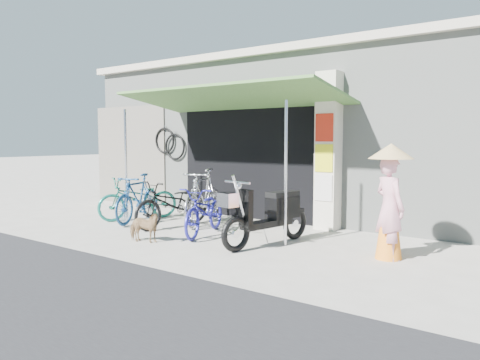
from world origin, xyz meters
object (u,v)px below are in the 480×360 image
Objects in this scene: moped at (269,215)px; bike_silver at (203,196)px; street_dog at (144,227)px; nun at (390,202)px; bike_black at (173,204)px; bike_blue at (138,198)px; bike_teal at (138,199)px; bike_navy at (205,211)px.

bike_silver is at bearing 169.94° from moped.
nun reaches higher than street_dog.
street_dog is 2.12m from moped.
bike_blue is at bearing -171.31° from bike_black.
bike_navy is (2.20, -0.37, -0.02)m from bike_teal.
bike_silver reaches higher than moped.
street_dog is (-0.42, -1.10, -0.18)m from bike_navy.
bike_black is 0.92× the size of moped.
street_dog is at bearing 54.14° from nun.
street_dog is at bearing -129.11° from bike_navy.
bike_teal is 5.48m from nun.
bike_black is at bearing 8.48° from street_dog.
bike_black reaches higher than bike_teal.
bike_teal is 3.61m from moped.
moped is 1.15× the size of nun.
nun is at bearing -26.69° from bike_silver.
bike_silver is at bearing 25.77° from nun.
bike_silver is 3.03× the size of street_dog.
bike_blue is at bearing -171.58° from moped.
bike_silver is (1.24, 0.66, 0.06)m from bike_blue.
bike_blue is 0.95× the size of bike_black.
bike_blue is at bearing 35.61° from street_dog.
bike_silver is (0.24, 0.64, 0.10)m from bike_black.
bike_blue reaches higher than bike_black.
bike_blue is at bearing 34.87° from nun.
bike_black is 0.94× the size of bike_silver.
bike_silver reaches higher than street_dog.
nun is at bearing -13.73° from bike_navy.
bike_black is (1.00, 0.02, -0.04)m from bike_blue.
bike_teal is 1.52m from bike_silver.
nun reaches higher than bike_blue.
street_dog is (1.78, -1.47, -0.20)m from bike_teal.
bike_silver is 1.12× the size of nun.
bike_navy is 1.19m from street_dog.
bike_blue is 1.00× the size of bike_navy.
street_dog is at bearing -137.35° from moped.
nun is (4.26, 0.07, 0.37)m from bike_black.
moped is at bearing 42.02° from nun.
bike_blue is 1.00× the size of nun.
moped reaches higher than bike_navy.
bike_silver is 1.12× the size of bike_navy.
bike_teal is 0.91× the size of moped.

